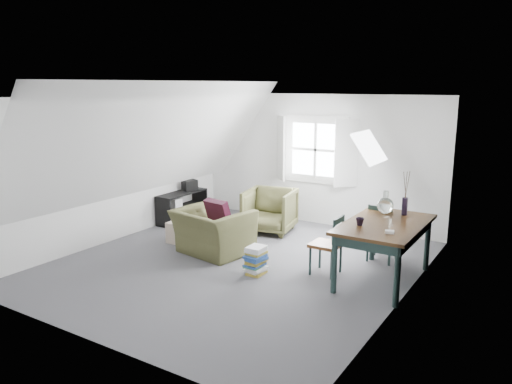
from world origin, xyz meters
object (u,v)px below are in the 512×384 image
Objects in this scene: armchair_far at (270,231)px; dining_chair_far at (382,231)px; media_shelf at (181,208)px; magazine_stack at (256,260)px; dining_chair_near at (328,244)px; ottoman at (188,231)px; dining_table at (385,231)px; armchair_near at (213,253)px.

dining_chair_far reaches higher than armchair_far.
media_shelf is 2.85× the size of magazine_stack.
armchair_far is at bearing -14.50° from dining_chair_far.
media_shelf is (-4.10, 0.11, -0.21)m from dining_chair_far.
media_shelf is at bearing -5.01° from dining_chair_far.
dining_chair_far is at bearing 154.97° from dining_chair_near.
magazine_stack is (-1.35, -1.49, -0.27)m from dining_chair_far.
dining_chair_near reaches higher than media_shelf.
magazine_stack reaches higher than armchair_far.
magazine_stack is (2.75, -1.59, -0.06)m from media_shelf.
dining_chair_far is (3.16, 0.83, 0.29)m from ottoman.
dining_chair_near is at bearing -2.41° from ottoman.
armchair_far is at bearing 152.40° from dining_table.
armchair_far is (0.16, 1.52, 0.00)m from armchair_near.
ottoman is at bearing -9.43° from armchair_near.
dining_table is (2.69, 0.32, 0.72)m from armchair_near.
armchair_near is 1.29× the size of dining_chair_near.
ottoman is 1.93m from magazine_stack.
ottoman is 3.48m from dining_table.
magazine_stack is (-0.87, -0.54, -0.25)m from dining_chair_near.
ottoman is 0.63× the size of dining_chair_near.
armchair_near is 0.67× the size of dining_table.
armchair_near is 1.53m from armchair_far.
dining_table is at bearing -36.73° from armchair_far.
dining_chair_far is at bearing -22.27° from armchair_far.
dining_chair_far is (-0.27, 0.77, -0.25)m from dining_table.
dining_chair_near is at bearing -166.00° from armchair_near.
dining_chair_near is (-0.75, -0.18, -0.27)m from dining_table.
dining_table is 1.45× the size of media_shelf.
armchair_near is at bearing -19.11° from ottoman.
ottoman is at bearing -90.57° from dining_chair_near.
dining_chair_far reaches higher than media_shelf.
ottoman is 3.28m from dining_chair_far.
dining_chair_far is at bearing 47.71° from magazine_stack.
dining_chair_near reaches higher than armchair_far.
dining_chair_near is at bearing 59.61° from dining_chair_far.
armchair_far is at bearing -125.91° from dining_chair_near.
armchair_far is 2.19× the size of magazine_stack.
dining_chair_near is 0.75× the size of media_shelf.
armchair_far is at bearing 54.43° from ottoman.
dining_table is at bearing 105.03° from dining_chair_near.
ottoman is 0.47× the size of media_shelf.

